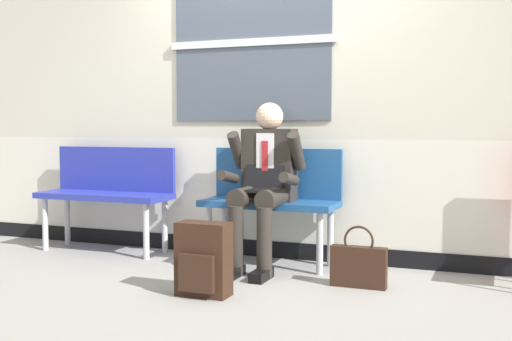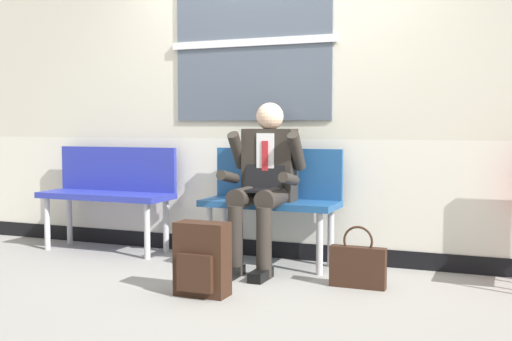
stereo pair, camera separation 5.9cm
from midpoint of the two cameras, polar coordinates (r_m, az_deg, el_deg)
ground_plane at (r=4.63m, az=-1.73°, el=-9.47°), size 18.00×18.00×0.00m
station_wall at (r=5.23m, az=1.54°, el=9.32°), size 5.94×0.16×3.14m
bench_with_person at (r=4.95m, az=1.15°, el=-2.23°), size 1.05×0.42×0.90m
bench_empty at (r=5.65m, az=-13.38°, el=-1.55°), size 1.17×0.42×0.89m
person_seated at (r=4.75m, az=0.33°, el=-0.84°), size 0.57×0.70×1.26m
backpack at (r=4.08m, az=-5.19°, el=-8.01°), size 0.34×0.21×0.47m
handbag at (r=4.34m, az=8.79°, el=-8.38°), size 0.37×0.08×0.42m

